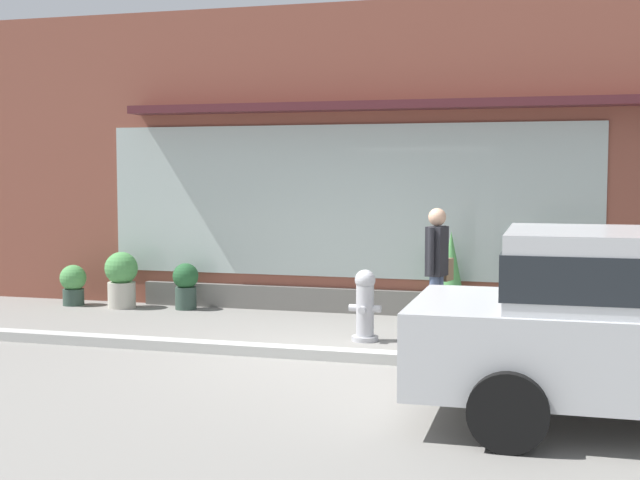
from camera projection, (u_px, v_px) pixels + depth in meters
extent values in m
plane|color=gray|center=(339.00, 356.00, 9.88)|extent=(60.00, 60.00, 0.00)
cube|color=#B2B2AD|center=(335.00, 354.00, 9.68)|extent=(14.00, 0.24, 0.12)
cube|color=brown|center=(394.00, 159.00, 12.77)|extent=(14.00, 0.36, 4.58)
cube|color=#ADBCB7|center=(343.00, 201.00, 12.82)|extent=(7.43, 0.03, 2.26)
cube|color=#4C1E23|center=(390.00, 106.00, 12.37)|extent=(8.03, 0.56, 0.12)
cube|color=#605E59|center=(390.00, 302.00, 12.72)|extent=(7.83, 0.20, 0.36)
cylinder|color=#B2B2B7|center=(365.00, 338.00, 10.76)|extent=(0.33, 0.33, 0.06)
cylinder|color=#B2B2B7|center=(365.00, 311.00, 10.74)|extent=(0.22, 0.22, 0.63)
sphere|color=#B2B2B7|center=(365.00, 280.00, 10.71)|extent=(0.26, 0.26, 0.26)
cylinder|color=#B2B2B7|center=(353.00, 308.00, 10.78)|extent=(0.10, 0.09, 0.09)
cylinder|color=#B2B2B7|center=(377.00, 309.00, 10.69)|extent=(0.10, 0.09, 0.09)
cylinder|color=#B2B2B7|center=(362.00, 310.00, 10.59)|extent=(0.09, 0.10, 0.09)
cylinder|color=#475675|center=(438.00, 308.00, 10.79)|extent=(0.12, 0.12, 0.82)
cylinder|color=#475675|center=(434.00, 309.00, 10.66)|extent=(0.12, 0.12, 0.82)
cube|color=#232328|center=(437.00, 251.00, 10.67)|extent=(0.26, 0.32, 0.61)
sphere|color=tan|center=(437.00, 217.00, 10.64)|extent=(0.22, 0.22, 0.22)
cylinder|color=#232328|center=(443.00, 249.00, 10.84)|extent=(0.08, 0.08, 0.58)
cylinder|color=#232328|center=(431.00, 251.00, 10.50)|extent=(0.08, 0.08, 0.58)
cube|color=#846647|center=(447.00, 270.00, 10.93)|extent=(0.15, 0.26, 0.28)
cylinder|color=black|center=(518.00, 360.00, 8.25)|extent=(0.62, 0.19, 0.62)
cylinder|color=black|center=(508.00, 412.00, 6.48)|extent=(0.62, 0.19, 0.62)
cylinder|color=#33473D|center=(74.00, 297.00, 13.61)|extent=(0.33, 0.33, 0.26)
sphere|color=#4C934C|center=(73.00, 278.00, 13.59)|extent=(0.41, 0.41, 0.41)
cylinder|color=#33473D|center=(186.00, 298.00, 13.21)|extent=(0.32, 0.32, 0.34)
sphere|color=#23562D|center=(186.00, 276.00, 13.19)|extent=(0.40, 0.40, 0.40)
cylinder|color=#4C4C51|center=(450.00, 313.00, 12.24)|extent=(0.47, 0.47, 0.20)
cone|color=#4C934C|center=(451.00, 269.00, 12.19)|extent=(0.43, 0.43, 1.06)
cylinder|color=#B7B2A3|center=(122.00, 295.00, 13.36)|extent=(0.43, 0.43, 0.40)
sphere|color=#4C934C|center=(121.00, 268.00, 13.32)|extent=(0.51, 0.51, 0.51)
cylinder|color=#33473D|center=(537.00, 312.00, 11.73)|extent=(0.28, 0.28, 0.40)
cone|color=#2D6B33|center=(538.00, 279.00, 11.69)|extent=(0.26, 0.26, 0.52)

